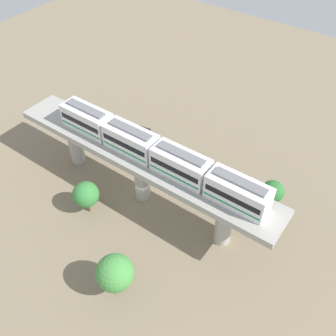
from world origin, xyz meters
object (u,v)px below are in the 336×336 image
Objects in this scene: parked_car_blue at (141,135)px; parked_car_red at (210,176)px; train at (155,152)px; tree_mid_lot at (273,192)px; tree_near_viaduct at (115,273)px; tree_far_corner at (86,194)px.

parked_car_blue is 12.95m from parked_car_red.
tree_mid_lot is at bearing 120.15° from train.
tree_near_viaduct is 1.10× the size of tree_mid_lot.
tree_far_corner is (13.40, -9.44, 2.22)m from parked_car_red.
tree_mid_lot reaches higher than parked_car_red.
tree_near_viaduct reaches higher than parked_car_red.
tree_far_corner is (14.77, 3.44, 2.22)m from parked_car_blue.
parked_car_red is at bearing -94.09° from tree_mid_lot.
train is 15.40m from parked_car_blue.
parked_car_blue is at bearing -133.03° from train.
tree_near_viaduct is at bearing 18.48° from train.
parked_car_red is 9.24m from tree_mid_lot.
train is 13.64m from tree_near_viaduct.
train is 10.27m from tree_far_corner.
tree_mid_lot is (0.62, 8.73, 2.96)m from parked_car_red.
tree_near_viaduct is at bearing 3.90° from parked_car_red.
tree_near_viaduct is at bearing 58.65° from tree_far_corner.
parked_car_blue is 25.18m from tree_near_viaduct.
parked_car_blue is at bearing -95.27° from tree_mid_lot.
train is at bearing 36.84° from parked_car_blue.
parked_car_red is (-7.60, 3.27, -8.03)m from train.
tree_far_corner is at bearing -46.74° from train.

